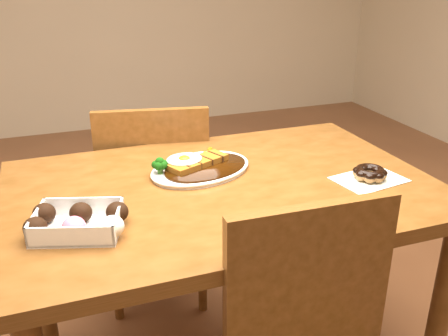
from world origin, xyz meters
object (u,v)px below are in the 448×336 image
object	(u,v)px
table	(223,215)
chair_far	(155,197)
donut_box	(78,221)
katsu_curry_plate	(199,167)
pon_de_ring	(370,174)

from	to	relation	value
table	chair_far	world-z (taller)	chair_far
table	donut_box	xyz separation A→B (m)	(-0.41, -0.13, 0.13)
donut_box	chair_far	bearing A→B (deg)	64.42
katsu_curry_plate	pon_de_ring	size ratio (longest dim) A/B	1.72
pon_de_ring	katsu_curry_plate	bearing A→B (deg)	152.80
pon_de_ring	donut_box	bearing A→B (deg)	-178.87
chair_far	donut_box	bearing A→B (deg)	75.56
chair_far	pon_de_ring	xyz separation A→B (m)	(0.50, -0.65, 0.29)
katsu_curry_plate	pon_de_ring	xyz separation A→B (m)	(0.45, -0.23, 0.00)
chair_far	donut_box	distance (m)	0.80
donut_box	pon_de_ring	size ratio (longest dim) A/B	1.11
chair_far	katsu_curry_plate	xyz separation A→B (m)	(0.05, -0.42, 0.29)
chair_far	katsu_curry_plate	world-z (taller)	chair_far
katsu_curry_plate	table	bearing A→B (deg)	-71.77
table	chair_far	bearing A→B (deg)	99.47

